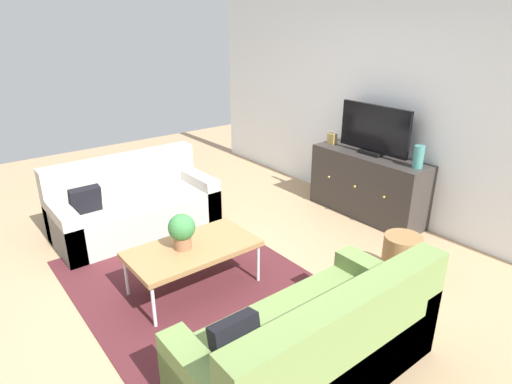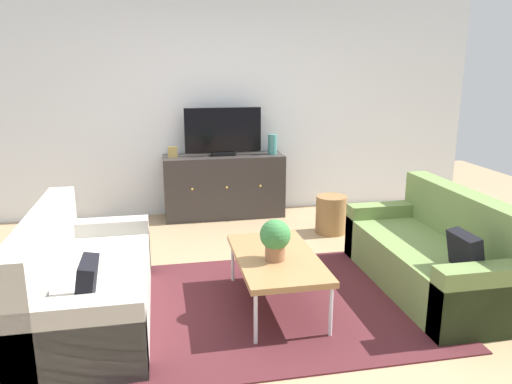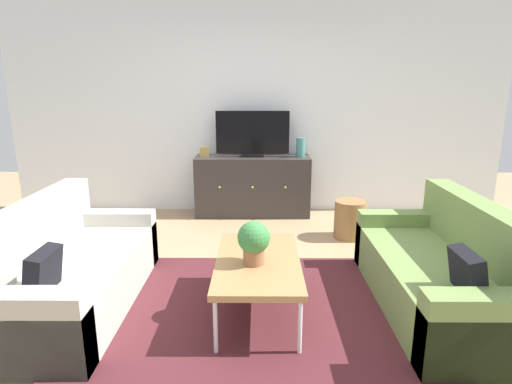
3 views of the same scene
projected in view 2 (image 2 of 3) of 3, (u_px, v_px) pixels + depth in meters
ground_plane at (269, 296)px, 4.04m from camera, size 10.00×10.00×0.00m
wall_back at (224, 104)px, 6.12m from camera, size 6.40×0.12×2.70m
area_rug at (273, 304)px, 3.90m from camera, size 2.50×1.90×0.01m
couch_left_side at (80, 286)px, 3.60m from camera, size 0.81×1.73×0.81m
couch_right_side at (439, 257)px, 4.14m from camera, size 0.81×1.73×0.81m
coffee_table at (276, 259)px, 3.78m from camera, size 0.60×1.10×0.42m
potted_plant at (275, 238)px, 3.65m from camera, size 0.23×0.23×0.31m
tv_console at (224, 186)px, 6.09m from camera, size 1.45×0.47×0.76m
flat_screen_tv at (223, 132)px, 5.94m from camera, size 0.92×0.16×0.57m
glass_vase at (272, 144)px, 6.08m from camera, size 0.11×0.11×0.24m
mantel_clock at (173, 152)px, 5.86m from camera, size 0.11×0.07×0.13m
wicker_basket at (331, 214)px, 5.52m from camera, size 0.34×0.34×0.42m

